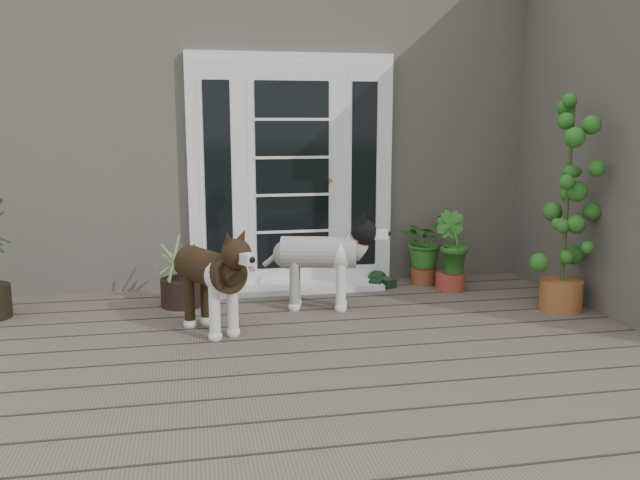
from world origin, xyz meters
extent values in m
cube|color=#6B5B4C|center=(0.00, 0.40, 0.06)|extent=(6.20, 4.60, 0.12)
cube|color=#665E54|center=(0.00, 4.65, 1.55)|extent=(7.40, 4.00, 3.10)
cube|color=white|center=(-0.20, 2.60, 1.19)|extent=(1.90, 0.14, 2.15)
cube|color=white|center=(-0.20, 2.40, 0.14)|extent=(1.60, 0.40, 0.05)
imported|color=#1B5C1A|center=(1.04, 2.40, 0.42)|extent=(0.68, 0.68, 0.61)
imported|color=#2A601B|center=(1.20, 2.12, 0.38)|extent=(0.48, 0.48, 0.52)
imported|color=#29611B|center=(2.30, 2.10, 0.44)|extent=(0.41, 0.41, 0.64)
camera|label=1|loc=(-1.12, -3.42, 1.65)|focal=36.73mm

